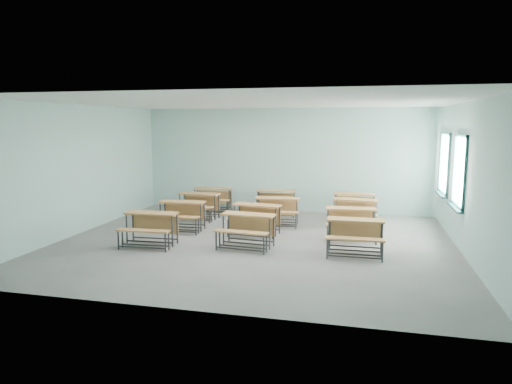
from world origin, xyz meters
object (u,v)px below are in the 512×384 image
desk_unit_r1c1 (255,215)px  desk_unit_r2c1 (277,207)px  desk_unit_r0c1 (247,225)px  desk_unit_r1c2 (351,219)px  desk_unit_r2c2 (355,209)px  desk_unit_r3c0 (212,196)px  desk_unit_r0c2 (355,231)px  desk_unit_r3c1 (276,198)px  desk_unit_r1c0 (181,211)px  desk_unit_r2c0 (198,202)px  desk_unit_r0c0 (150,224)px  desk_unit_r3c2 (354,202)px

desk_unit_r1c1 → desk_unit_r2c1: bearing=81.8°
desk_unit_r0c1 → desk_unit_r1c1: size_ratio=0.98×
desk_unit_r1c2 → desk_unit_r2c2: 1.34m
desk_unit_r0c1 → desk_unit_r3c0: same height
desk_unit_r0c1 → desk_unit_r2c2: 3.46m
desk_unit_r0c2 → desk_unit_r2c1: 3.20m
desk_unit_r3c0 → desk_unit_r2c2: bearing=-21.4°
desk_unit_r0c2 → desk_unit_r1c1: same height
desk_unit_r0c2 → desk_unit_r2c1: bearing=130.9°
desk_unit_r0c2 → desk_unit_r3c0: 5.82m
desk_unit_r0c1 → desk_unit_r3c1: bearing=96.3°
desk_unit_r1c0 → desk_unit_r2c0: 1.43m
desk_unit_r0c0 → desk_unit_r0c2: same height
desk_unit_r1c2 → desk_unit_r3c1: same height
desk_unit_r1c2 → desk_unit_r2c2: size_ratio=1.00×
desk_unit_r1c0 → desk_unit_r2c1: bearing=24.0°
desk_unit_r0c2 → desk_unit_r1c2: same height
desk_unit_r0c2 → desk_unit_r2c2: (-0.07, 2.63, 0.00)m
desk_unit_r0c1 → desk_unit_r2c2: same height
desk_unit_r2c1 → desk_unit_r2c2: size_ratio=1.00×
desk_unit_r2c0 → desk_unit_r3c2: 4.50m
desk_unit_r1c0 → desk_unit_r0c1: bearing=-33.2°
desk_unit_r0c1 → desk_unit_r2c1: (0.23, 2.37, 0.00)m
desk_unit_r2c0 → desk_unit_r3c0: 1.11m
desk_unit_r2c2 → desk_unit_r3c1: same height
desk_unit_r1c1 → desk_unit_r2c1: same height
desk_unit_r0c2 → desk_unit_r3c1: same height
desk_unit_r0c0 → desk_unit_r0c2: (4.52, 0.33, 0.00)m
desk_unit_r0c1 → desk_unit_r3c0: 4.27m
desk_unit_r0c0 → desk_unit_r1c1: (2.07, 1.56, 0.00)m
desk_unit_r3c2 → desk_unit_r2c2: bearing=-84.8°
desk_unit_r0c1 → desk_unit_r3c2: (2.24, 3.64, 0.00)m
desk_unit_r0c0 → desk_unit_r2c1: bearing=45.9°
desk_unit_r3c0 → desk_unit_r3c2: 4.33m
desk_unit_r2c2 → desk_unit_r1c1: bearing=-144.9°
desk_unit_r0c0 → desk_unit_r1c2: size_ratio=0.98×
desk_unit_r0c0 → desk_unit_r1c0: same height
desk_unit_r2c1 → desk_unit_r3c2: (2.01, 1.27, 0.00)m
desk_unit_r1c1 → desk_unit_r0c1: bearing=-78.2°
desk_unit_r0c1 → desk_unit_r2c2: (2.29, 2.60, 0.00)m
desk_unit_r2c2 → desk_unit_r3c1: (-2.35, 1.13, 0.00)m
desk_unit_r2c1 → desk_unit_r3c2: 2.38m
desk_unit_r1c0 → desk_unit_r3c2: bearing=26.4°
desk_unit_r1c0 → desk_unit_r3c1: (2.00, 2.54, 0.00)m
desk_unit_r2c2 → desk_unit_r3c0: (-4.37, 1.13, 0.00)m
desk_unit_r0c0 → desk_unit_r1c2: (4.39, 1.62, 0.00)m
desk_unit_r0c1 → desk_unit_r2c1: bearing=89.8°
desk_unit_r1c1 → desk_unit_r3c2: 3.37m
desk_unit_r3c1 → desk_unit_r3c2: same height
desk_unit_r1c2 → desk_unit_r3c2: size_ratio=1.02×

